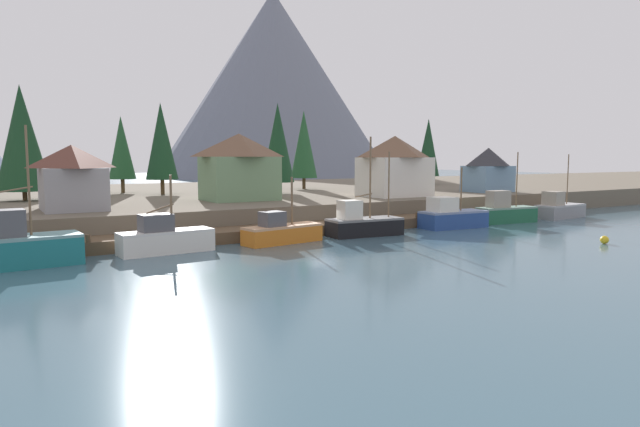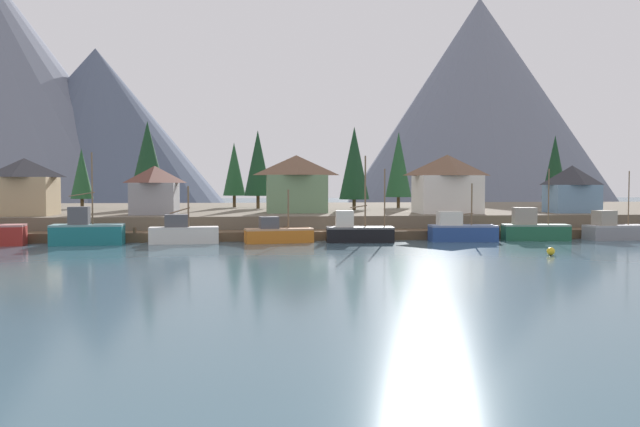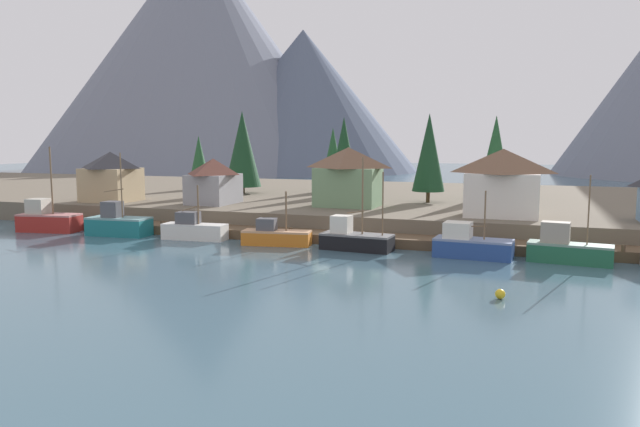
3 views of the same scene
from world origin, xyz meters
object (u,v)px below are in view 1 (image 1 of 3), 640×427
at_px(conifer_back_right, 278,143).
at_px(conifer_centre, 121,148).
at_px(fishing_boat_green, 505,212).
at_px(fishing_boat_grey, 559,209).
at_px(conifer_mid_left, 22,138).
at_px(fishing_boat_teal, 22,248).
at_px(conifer_near_left, 428,147).
at_px(house_green, 239,166).
at_px(house_white, 395,165).
at_px(channel_buoy, 604,240).
at_px(conifer_mid_right, 304,144).
at_px(fishing_boat_blue, 451,216).
at_px(house_grey, 72,177).
at_px(fishing_boat_black, 363,224).
at_px(house_blue, 488,169).
at_px(conifer_back_left, 161,141).
at_px(fishing_boat_orange, 281,232).
at_px(fishing_boat_white, 165,239).

xyz_separation_m(conifer_back_right, conifer_centre, (-17.40, 12.10, -0.63)).
relative_size(fishing_boat_green, fishing_boat_grey, 1.03).
bearing_deg(conifer_mid_left, fishing_boat_teal, -93.69).
bearing_deg(conifer_near_left, house_green, -159.14).
distance_m(house_white, channel_buoy, 27.29).
xyz_separation_m(conifer_back_right, channel_buoy, (11.36, -38.53, -8.85)).
relative_size(fishing_boat_green, conifer_back_right, 0.66).
height_order(conifer_mid_right, channel_buoy, conifer_mid_right).
bearing_deg(house_green, fishing_boat_blue, -43.97).
distance_m(house_grey, conifer_near_left, 63.53).
distance_m(fishing_boat_black, house_blue, 32.63).
relative_size(conifer_mid_right, conifer_back_left, 1.00).
distance_m(conifer_back_left, channel_buoy, 51.92).
distance_m(fishing_boat_black, conifer_centre, 39.38).
bearing_deg(fishing_boat_orange, channel_buoy, -41.03).
bearing_deg(conifer_back_left, conifer_mid_left, -173.13).
bearing_deg(conifer_mid_right, conifer_near_left, 2.51).
height_order(fishing_boat_orange, fishing_boat_green, fishing_boat_green).
bearing_deg(fishing_boat_blue, house_blue, 37.10).
xyz_separation_m(house_blue, conifer_back_left, (-40.37, 17.89, 3.73)).
bearing_deg(conifer_back_right, fishing_boat_teal, -142.53).
bearing_deg(fishing_boat_black, channel_buoy, -40.57).
bearing_deg(fishing_boat_grey, house_blue, 79.75).
height_order(conifer_mid_right, conifer_back_right, conifer_back_right).
bearing_deg(conifer_back_left, house_blue, -23.90).
bearing_deg(house_grey, house_green, 9.37).
bearing_deg(fishing_boat_black, conifer_mid_right, 74.30).
distance_m(house_grey, conifer_mid_right, 39.17).
distance_m(fishing_boat_teal, fishing_boat_blue, 39.33).
xyz_separation_m(fishing_boat_black, conifer_near_left, (37.31, 32.40, 7.90)).
height_order(fishing_boat_orange, fishing_boat_grey, fishing_boat_grey).
height_order(house_grey, channel_buoy, house_grey).
bearing_deg(fishing_boat_white, house_blue, 9.34).
distance_m(house_white, conifer_near_left, 31.59).
distance_m(house_blue, conifer_back_left, 44.31).
bearing_deg(house_white, conifer_near_left, 40.46).
bearing_deg(fishing_boat_green, channel_buoy, -101.64).
height_order(fishing_boat_orange, house_grey, house_grey).
xyz_separation_m(fishing_boat_black, house_grey, (-23.14, 13.17, 4.43)).
bearing_deg(conifer_back_right, conifer_mid_left, 172.05).
bearing_deg(house_blue, fishing_boat_blue, -147.08).
xyz_separation_m(fishing_boat_grey, conifer_mid_right, (-17.55, 31.33, 8.12)).
relative_size(fishing_boat_green, channel_buoy, 11.27).
relative_size(house_grey, conifer_mid_left, 0.55).
bearing_deg(conifer_mid_left, conifer_back_left, 6.87).
relative_size(fishing_boat_black, fishing_boat_blue, 1.26).
height_order(conifer_back_right, conifer_centre, conifer_back_right).
bearing_deg(house_grey, channel_buoy, -36.33).
bearing_deg(conifer_centre, conifer_mid_left, -146.80).
relative_size(fishing_boat_white, channel_buoy, 10.36).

